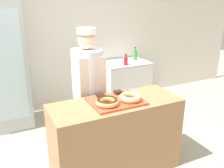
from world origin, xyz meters
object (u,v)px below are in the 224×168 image
Objects in this scene: serving_tray at (116,101)px; bottle_green at (135,55)px; brownie_back_left at (101,95)px; beverage_fridge at (5,66)px; baker_person at (89,91)px; chest_freezer at (125,82)px; donut_light_glaze at (130,97)px; donut_chocolate_glaze at (107,101)px; bottle_red at (126,61)px; brownie_back_right at (118,92)px.

serving_tray is 2.31m from bottle_green.
brownie_back_left is 0.35× the size of bottle_green.
beverage_fridge is (-0.89, 1.60, 0.05)m from brownie_back_left.
baker_person is 1.78m from chest_freezer.
donut_light_glaze is at bearing -67.08° from baker_person.
serving_tray is at bearing -60.32° from beverage_fridge.
chest_freezer is at bearing 53.26° from brownie_back_left.
donut_light_glaze is at bearing -58.04° from beverage_fridge.
donut_chocolate_glaze is 2.01m from bottle_red.
baker_person is 1.87× the size of chest_freezer.
brownie_back_left is 0.05× the size of baker_person.
beverage_fridge reaches higher than brownie_back_left.
baker_person reaches higher than brownie_back_left.
bottle_red reaches higher than brownie_back_right.
chest_freezer is (2.09, 0.01, -0.58)m from beverage_fridge.
chest_freezer is (0.95, 1.83, -0.54)m from donut_light_glaze.
brownie_back_left reaches higher than chest_freezer.
chest_freezer is at bearing 0.18° from beverage_fridge.
brownie_back_left is at bearing 180.00° from brownie_back_right.
donut_light_glaze is (0.28, 0.00, 0.00)m from donut_chocolate_glaze.
bottle_green is at bearing 49.03° from brownie_back_left.
bottle_green is at bearing 37.38° from bottle_red.
donut_light_glaze is 0.23m from brownie_back_right.
serving_tray is 6.72× the size of brownie_back_left.
donut_chocolate_glaze is at bearing -137.26° from brownie_back_right.
brownie_back_right is 0.05× the size of baker_person.
donut_chocolate_glaze is at bearing 180.00° from donut_light_glaze.
brownie_back_left is at bearing 124.78° from serving_tray.
serving_tray is 0.29× the size of beverage_fridge.
bottle_green is (1.48, 1.33, 0.05)m from baker_person.
donut_chocolate_glaze is 1.00× the size of donut_light_glaze.
donut_chocolate_glaze is 0.28m from donut_light_glaze.
bottle_red is (2.00, -0.18, -0.10)m from beverage_fridge.
donut_light_glaze is at bearing 0.00° from donut_chocolate_glaze.
serving_tray is 2.13m from chest_freezer.
baker_person reaches higher than bottle_red.
chest_freezer is (0.97, 1.60, -0.52)m from brownie_back_right.
bottle_red is (1.12, 1.04, 0.03)m from baker_person.
bottle_red is (1.00, 1.58, -0.01)m from serving_tray.
baker_person is at bearing -134.46° from chest_freezer.
bottle_red is (1.11, 1.42, -0.04)m from brownie_back_left.
bottle_red is at bearing 52.02° from brownie_back_left.
brownie_back_right is at bearing -55.09° from beverage_fridge.
donut_light_glaze is at bearing -117.46° from bottle_red.
bottle_green is (1.23, 1.93, -0.04)m from donut_light_glaze.
beverage_fridge is 2.01m from bottle_red.
brownie_back_right is 1.67m from bottle_red.
bottle_red reaches higher than serving_tray.
serving_tray reaches higher than chest_freezer.
beverage_fridge is 2.16m from chest_freezer.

